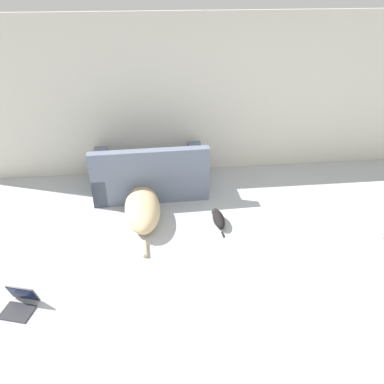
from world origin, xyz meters
TOP-DOWN VIEW (x-y plane):
  - ground_plane at (0.00, 0.00)m, footprint 20.00×20.00m
  - wall_back at (0.00, 3.48)m, footprint 7.86×0.06m
  - couch at (-0.90, 2.82)m, footprint 1.69×0.96m
  - dog at (-1.02, 2.08)m, footprint 0.51×1.54m
  - cat at (-0.01, 1.83)m, footprint 0.17×0.58m
  - laptop_open at (-2.25, 0.62)m, footprint 0.38×0.38m

SIDE VIEW (x-z plane):
  - ground_plane at x=0.00m, z-range 0.00..0.00m
  - laptop_open at x=-2.25m, z-range -0.04..0.19m
  - cat at x=-0.01m, z-range 0.00..0.16m
  - dog at x=-1.02m, z-range -0.01..0.36m
  - couch at x=-0.90m, z-range -0.15..0.69m
  - wall_back at x=0.00m, z-range 0.00..2.46m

